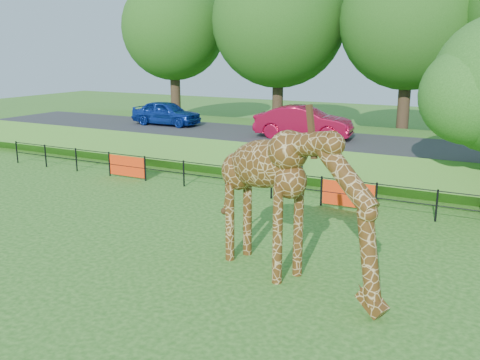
{
  "coord_description": "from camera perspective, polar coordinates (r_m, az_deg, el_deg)",
  "views": [
    {
      "loc": [
        8.17,
        -9.99,
        5.6
      ],
      "look_at": [
        1.35,
        2.89,
        2.0
      ],
      "focal_mm": 40.0,
      "sensor_mm": 36.0,
      "label": 1
    }
  ],
  "objects": [
    {
      "name": "ground",
      "position": [
        14.07,
        -10.59,
        -9.84
      ],
      "size": [
        90.0,
        90.0,
        0.0
      ],
      "primitive_type": "plane",
      "color": "#225C17",
      "rests_on": "ground"
    },
    {
      "name": "giraffe",
      "position": [
        12.85,
        5.75,
        -2.72
      ],
      "size": [
        5.42,
        2.99,
        3.89
      ],
      "primitive_type": null,
      "rotation": [
        0.0,
        0.0,
        -0.39
      ],
      "color": "#553111",
      "rests_on": "ground"
    },
    {
      "name": "perimeter_fence",
      "position": [
        20.39,
        3.37,
        -0.49
      ],
      "size": [
        28.07,
        0.1,
        1.1
      ],
      "primitive_type": null,
      "color": "black",
      "rests_on": "ground"
    },
    {
      "name": "embankment",
      "position": [
        27.22,
        9.97,
        3.18
      ],
      "size": [
        40.0,
        9.0,
        1.3
      ],
      "primitive_type": "cube",
      "color": "#225C17",
      "rests_on": "ground"
    },
    {
      "name": "road",
      "position": [
        25.69,
        8.99,
        4.2
      ],
      "size": [
        40.0,
        5.0,
        0.12
      ],
      "primitive_type": "cube",
      "color": "#303032",
      "rests_on": "embankment"
    },
    {
      "name": "car_blue",
      "position": [
        30.32,
        -7.87,
        7.1
      ],
      "size": [
        3.99,
        1.67,
        1.35
      ],
      "primitive_type": "imported",
      "rotation": [
        0.0,
        0.0,
        1.59
      ],
      "color": "#153AAB",
      "rests_on": "road"
    },
    {
      "name": "car_red",
      "position": [
        25.79,
        6.79,
        6.15
      ],
      "size": [
        4.77,
        2.17,
        1.52
      ],
      "primitive_type": "imported",
      "rotation": [
        0.0,
        0.0,
        1.7
      ],
      "color": "#AA0C31",
      "rests_on": "road"
    },
    {
      "name": "visitor",
      "position": [
        21.89,
        6.23,
        0.82
      ],
      "size": [
        0.52,
        0.35,
        1.37
      ],
      "primitive_type": "imported",
      "rotation": [
        0.0,
        0.0,
        3.09
      ],
      "color": "black",
      "rests_on": "ground"
    },
    {
      "name": "bg_tree_line",
      "position": [
        32.64,
        17.48,
        16.06
      ],
      "size": [
        37.3,
        8.8,
        11.82
      ],
      "color": "#332617",
      "rests_on": "ground"
    }
  ]
}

